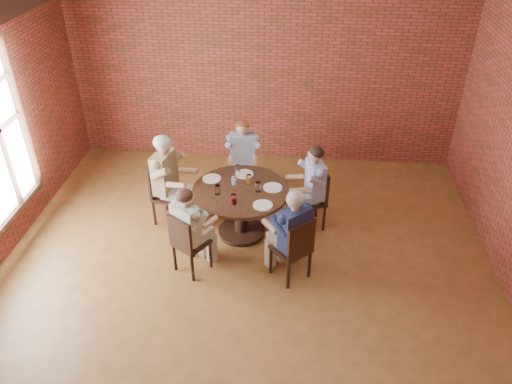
# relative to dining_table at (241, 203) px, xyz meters

# --- Properties ---
(floor) EXTENTS (7.00, 7.00, 0.00)m
(floor) POSITION_rel_dining_table_xyz_m (0.14, -1.20, -0.53)
(floor) COLOR #95592E
(floor) RESTS_ON ground
(ceiling) EXTENTS (7.00, 7.00, 0.00)m
(ceiling) POSITION_rel_dining_table_xyz_m (0.14, -1.20, 2.87)
(ceiling) COLOR white
(ceiling) RESTS_ON wall_back
(wall_back) EXTENTS (7.00, 0.00, 7.00)m
(wall_back) POSITION_rel_dining_table_xyz_m (0.14, 2.30, 1.17)
(wall_back) COLOR maroon
(wall_back) RESTS_ON ground
(dining_table) EXTENTS (1.32, 1.32, 0.75)m
(dining_table) POSITION_rel_dining_table_xyz_m (0.00, 0.00, 0.00)
(dining_table) COLOR black
(dining_table) RESTS_ON floor
(chair_a) EXTENTS (0.50, 0.50, 0.91)m
(chair_a) POSITION_rel_dining_table_xyz_m (1.03, 0.32, -0.03)
(chair_a) COLOR black
(chair_a) RESTS_ON floor
(diner_a) EXTENTS (0.73, 0.66, 1.29)m
(diner_a) POSITION_rel_dining_table_xyz_m (0.96, 0.29, 0.11)
(diner_a) COLOR #3A5098
(diner_a) RESTS_ON floor
(chair_b) EXTENTS (0.43, 0.43, 0.91)m
(chair_b) POSITION_rel_dining_table_xyz_m (-0.09, 1.10, -0.03)
(chair_b) COLOR black
(chair_b) RESTS_ON floor
(diner_b) EXTENTS (0.55, 0.65, 1.28)m
(diner_b) POSITION_rel_dining_table_xyz_m (-0.09, 1.02, 0.11)
(diner_b) COLOR #94A6BC
(diner_b) RESTS_ON floor
(chair_c) EXTENTS (0.54, 0.54, 0.96)m
(chair_c) POSITION_rel_dining_table_xyz_m (-1.15, 0.26, -0.01)
(chair_c) COLOR black
(chair_c) RESTS_ON floor
(diner_c) EXTENTS (0.79, 0.69, 1.38)m
(diner_c) POSITION_rel_dining_table_xyz_m (-1.06, 0.24, 0.16)
(diner_c) COLOR brown
(diner_c) RESTS_ON floor
(chair_d) EXTENTS (0.54, 0.54, 0.89)m
(chair_d) POSITION_rel_dining_table_xyz_m (-0.59, -0.86, -0.04)
(chair_d) COLOR black
(chair_d) RESTS_ON floor
(diner_d) EXTENTS (0.73, 0.76, 1.25)m
(diner_d) POSITION_rel_dining_table_xyz_m (-0.54, -0.80, 0.10)
(diner_d) COLOR beige
(diner_d) RESTS_ON floor
(chair_e) EXTENTS (0.58, 0.58, 0.92)m
(chair_e) POSITION_rel_dining_table_xyz_m (0.77, -0.87, -0.03)
(chair_e) COLOR black
(chair_e) RESTS_ON floor
(diner_e) EXTENTS (0.79, 0.80, 1.30)m
(diner_e) POSITION_rel_dining_table_xyz_m (0.72, -0.81, 0.12)
(diner_e) COLOR #1B224D
(diner_e) RESTS_ON floor
(plate_a) EXTENTS (0.26, 0.26, 0.01)m
(plate_a) POSITION_rel_dining_table_xyz_m (0.43, 0.07, 0.23)
(plate_a) COLOR white
(plate_a) RESTS_ON dining_table
(plate_b) EXTENTS (0.26, 0.26, 0.01)m
(plate_b) POSITION_rel_dining_table_xyz_m (0.01, 0.39, 0.23)
(plate_b) COLOR white
(plate_b) RESTS_ON dining_table
(plate_c) EXTENTS (0.26, 0.26, 0.01)m
(plate_c) POSITION_rel_dining_table_xyz_m (-0.44, 0.23, 0.23)
(plate_c) COLOR white
(plate_c) RESTS_ON dining_table
(plate_d) EXTENTS (0.26, 0.26, 0.01)m
(plate_d) POSITION_rel_dining_table_xyz_m (0.33, -0.36, 0.23)
(plate_d) COLOR white
(plate_d) RESTS_ON dining_table
(glass_a) EXTENTS (0.07, 0.07, 0.14)m
(glass_a) POSITION_rel_dining_table_xyz_m (0.24, -0.03, 0.29)
(glass_a) COLOR white
(glass_a) RESTS_ON dining_table
(glass_b) EXTENTS (0.07, 0.07, 0.14)m
(glass_b) POSITION_rel_dining_table_xyz_m (0.10, 0.16, 0.29)
(glass_b) COLOR white
(glass_b) RESTS_ON dining_table
(glass_c) EXTENTS (0.07, 0.07, 0.14)m
(glass_c) POSITION_rel_dining_table_xyz_m (-0.08, 0.40, 0.29)
(glass_c) COLOR white
(glass_c) RESTS_ON dining_table
(glass_d) EXTENTS (0.07, 0.07, 0.14)m
(glass_d) POSITION_rel_dining_table_xyz_m (-0.11, 0.12, 0.29)
(glass_d) COLOR white
(glass_d) RESTS_ON dining_table
(glass_e) EXTENTS (0.07, 0.07, 0.14)m
(glass_e) POSITION_rel_dining_table_xyz_m (-0.29, -0.15, 0.29)
(glass_e) COLOR white
(glass_e) RESTS_ON dining_table
(glass_f) EXTENTS (0.07, 0.07, 0.14)m
(glass_f) POSITION_rel_dining_table_xyz_m (-0.05, -0.35, 0.29)
(glass_f) COLOR white
(glass_f) RESTS_ON dining_table
(smartphone) EXTENTS (0.10, 0.14, 0.01)m
(smartphone) POSITION_rel_dining_table_xyz_m (0.27, -0.37, 0.23)
(smartphone) COLOR black
(smartphone) RESTS_ON dining_table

